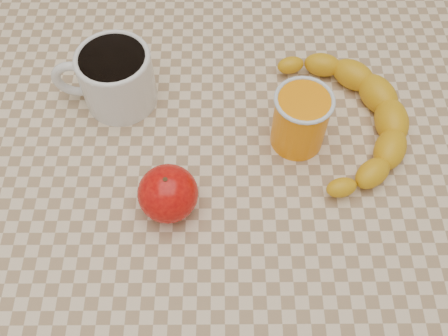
{
  "coord_description": "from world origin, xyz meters",
  "views": [
    {
      "loc": [
        -0.0,
        -0.34,
        1.33
      ],
      "look_at": [
        0.0,
        0.0,
        0.77
      ],
      "focal_mm": 40.0,
      "sensor_mm": 36.0,
      "label": 1
    }
  ],
  "objects_px": {
    "apple": "(168,193)",
    "table": "(224,205)",
    "coffee_mug": "(115,76)",
    "orange_juice_glass": "(300,119)",
    "banana": "(346,117)"
  },
  "relations": [
    {
      "from": "orange_juice_glass",
      "to": "apple",
      "type": "relative_size",
      "value": 1.11
    },
    {
      "from": "apple",
      "to": "banana",
      "type": "xyz_separation_m",
      "value": [
        0.24,
        0.12,
        -0.01
      ]
    },
    {
      "from": "table",
      "to": "apple",
      "type": "height_order",
      "value": "apple"
    },
    {
      "from": "table",
      "to": "apple",
      "type": "bearing_deg",
      "value": -146.79
    },
    {
      "from": "table",
      "to": "apple",
      "type": "xyz_separation_m",
      "value": [
        -0.07,
        -0.05,
        0.12
      ]
    },
    {
      "from": "coffee_mug",
      "to": "banana",
      "type": "distance_m",
      "value": 0.33
    },
    {
      "from": "coffee_mug",
      "to": "orange_juice_glass",
      "type": "distance_m",
      "value": 0.26
    },
    {
      "from": "apple",
      "to": "banana",
      "type": "height_order",
      "value": "apple"
    },
    {
      "from": "table",
      "to": "banana",
      "type": "xyz_separation_m",
      "value": [
        0.17,
        0.08,
        0.11
      ]
    },
    {
      "from": "apple",
      "to": "coffee_mug",
      "type": "bearing_deg",
      "value": 114.85
    },
    {
      "from": "coffee_mug",
      "to": "orange_juice_glass",
      "type": "xyz_separation_m",
      "value": [
        0.25,
        -0.08,
        -0.0
      ]
    },
    {
      "from": "coffee_mug",
      "to": "banana",
      "type": "xyz_separation_m",
      "value": [
        0.32,
        -0.05,
        -0.02
      ]
    },
    {
      "from": "table",
      "to": "orange_juice_glass",
      "type": "height_order",
      "value": "orange_juice_glass"
    },
    {
      "from": "apple",
      "to": "table",
      "type": "bearing_deg",
      "value": 33.21
    },
    {
      "from": "table",
      "to": "coffee_mug",
      "type": "height_order",
      "value": "coffee_mug"
    }
  ]
}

